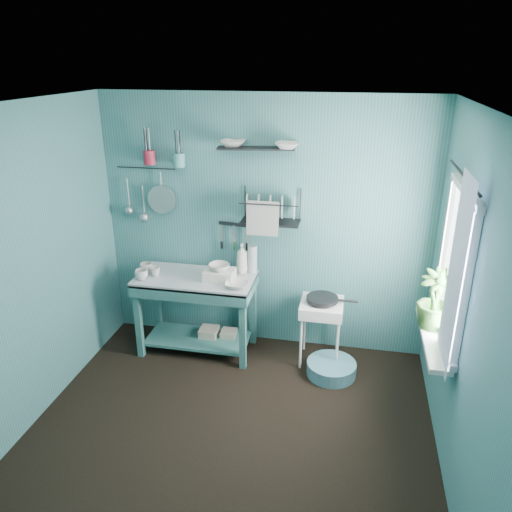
% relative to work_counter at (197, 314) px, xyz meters
% --- Properties ---
extents(floor, '(3.20, 3.20, 0.00)m').
position_rel_work_counter_xyz_m(floor, '(0.61, -1.16, -0.40)').
color(floor, black).
rests_on(floor, ground).
extents(ceiling, '(3.20, 3.20, 0.00)m').
position_rel_work_counter_xyz_m(ceiling, '(0.61, -1.16, 2.10)').
color(ceiling, silver).
rests_on(ceiling, ground).
extents(wall_back, '(3.20, 0.00, 3.20)m').
position_rel_work_counter_xyz_m(wall_back, '(0.61, 0.34, 0.85)').
color(wall_back, '#366C6F').
rests_on(wall_back, ground).
extents(wall_front, '(3.20, 0.00, 3.20)m').
position_rel_work_counter_xyz_m(wall_front, '(0.61, -2.66, 0.85)').
color(wall_front, '#366C6F').
rests_on(wall_front, ground).
extents(wall_left, '(0.00, 3.00, 3.00)m').
position_rel_work_counter_xyz_m(wall_left, '(-0.99, -1.16, 0.85)').
color(wall_left, '#366C6F').
rests_on(wall_left, ground).
extents(wall_right, '(0.00, 3.00, 3.00)m').
position_rel_work_counter_xyz_m(wall_right, '(2.21, -1.16, 0.85)').
color(wall_right, '#366C6F').
rests_on(wall_right, ground).
extents(work_counter, '(1.23, 0.78, 0.81)m').
position_rel_work_counter_xyz_m(work_counter, '(0.00, 0.00, 0.00)').
color(work_counter, '#2F6462').
rests_on(work_counter, floor).
extents(mug_left, '(0.12, 0.12, 0.10)m').
position_rel_work_counter_xyz_m(mug_left, '(-0.48, -0.16, 0.45)').
color(mug_left, beige).
rests_on(mug_left, work_counter).
extents(mug_mid, '(0.14, 0.14, 0.09)m').
position_rel_work_counter_xyz_m(mug_mid, '(-0.38, -0.06, 0.45)').
color(mug_mid, beige).
rests_on(mug_mid, work_counter).
extents(mug_right, '(0.17, 0.17, 0.10)m').
position_rel_work_counter_xyz_m(mug_right, '(-0.50, 0.00, 0.45)').
color(mug_right, beige).
rests_on(mug_right, work_counter).
extents(wash_tub, '(0.28, 0.22, 0.10)m').
position_rel_work_counter_xyz_m(wash_tub, '(0.25, -0.02, 0.45)').
color(wash_tub, silver).
rests_on(wash_tub, work_counter).
extents(tub_bowl, '(0.20, 0.19, 0.06)m').
position_rel_work_counter_xyz_m(tub_bowl, '(0.25, -0.02, 0.53)').
color(tub_bowl, beige).
rests_on(tub_bowl, wash_tub).
extents(soap_bottle, '(0.12, 0.12, 0.30)m').
position_rel_work_counter_xyz_m(soap_bottle, '(0.42, 0.20, 0.55)').
color(soap_bottle, silver).
rests_on(soap_bottle, work_counter).
extents(water_bottle, '(0.09, 0.09, 0.28)m').
position_rel_work_counter_xyz_m(water_bottle, '(0.52, 0.22, 0.54)').
color(water_bottle, '#A7B5BA').
rests_on(water_bottle, work_counter).
extents(counter_bowl, '(0.22, 0.22, 0.05)m').
position_rel_work_counter_xyz_m(counter_bowl, '(0.45, -0.15, 0.43)').
color(counter_bowl, beige).
rests_on(counter_bowl, work_counter).
extents(hotplate_stand, '(0.45, 0.45, 0.64)m').
position_rel_work_counter_xyz_m(hotplate_stand, '(1.23, 0.04, -0.09)').
color(hotplate_stand, white).
rests_on(hotplate_stand, floor).
extents(frying_pan, '(0.30, 0.30, 0.03)m').
position_rel_work_counter_xyz_m(frying_pan, '(1.23, 0.04, 0.27)').
color(frying_pan, black).
rests_on(frying_pan, hotplate_stand).
extents(knife_strip, '(0.32, 0.07, 0.03)m').
position_rel_work_counter_xyz_m(knife_strip, '(0.32, 0.31, 0.86)').
color(knife_strip, black).
rests_on(knife_strip, wall_back).
extents(dish_rack, '(0.56, 0.25, 0.32)m').
position_rel_work_counter_xyz_m(dish_rack, '(0.70, 0.21, 1.09)').
color(dish_rack, black).
rests_on(dish_rack, wall_back).
extents(upper_shelf, '(0.72, 0.28, 0.01)m').
position_rel_work_counter_xyz_m(upper_shelf, '(0.55, 0.24, 1.62)').
color(upper_shelf, black).
rests_on(upper_shelf, wall_back).
extents(shelf_bowl_left, '(0.24, 0.24, 0.06)m').
position_rel_work_counter_xyz_m(shelf_bowl_left, '(0.34, 0.24, 1.63)').
color(shelf_bowl_left, beige).
rests_on(shelf_bowl_left, upper_shelf).
extents(shelf_bowl_right, '(0.23, 0.23, 0.05)m').
position_rel_work_counter_xyz_m(shelf_bowl_right, '(0.83, 0.24, 1.70)').
color(shelf_bowl_right, beige).
rests_on(shelf_bowl_right, upper_shelf).
extents(utensil_cup_magenta, '(0.11, 0.11, 0.13)m').
position_rel_work_counter_xyz_m(utensil_cup_magenta, '(-0.49, 0.26, 1.49)').
color(utensil_cup_magenta, maroon).
rests_on(utensil_cup_magenta, wall_back).
extents(utensil_cup_teal, '(0.11, 0.11, 0.13)m').
position_rel_work_counter_xyz_m(utensil_cup_teal, '(-0.19, 0.26, 1.48)').
color(utensil_cup_teal, teal).
rests_on(utensil_cup_teal, wall_back).
extents(colander, '(0.28, 0.03, 0.28)m').
position_rel_work_counter_xyz_m(colander, '(-0.41, 0.29, 1.07)').
color(colander, '#9FA3A7').
rests_on(colander, wall_back).
extents(ladle_outer, '(0.01, 0.01, 0.30)m').
position_rel_work_counter_xyz_m(ladle_outer, '(-0.76, 0.30, 1.12)').
color(ladle_outer, '#9FA3A7').
rests_on(ladle_outer, wall_back).
extents(ladle_inner, '(0.01, 0.01, 0.30)m').
position_rel_work_counter_xyz_m(ladle_inner, '(-0.60, 0.30, 1.05)').
color(ladle_inner, '#9FA3A7').
rests_on(ladle_inner, wall_back).
extents(hook_rail, '(0.60, 0.01, 0.01)m').
position_rel_work_counter_xyz_m(hook_rail, '(-0.55, 0.31, 1.37)').
color(hook_rail, black).
rests_on(hook_rail, wall_back).
extents(window_glass, '(0.00, 1.10, 1.10)m').
position_rel_work_counter_xyz_m(window_glass, '(2.20, -0.71, 1.00)').
color(window_glass, white).
rests_on(window_glass, wall_right).
extents(windowsill, '(0.16, 0.95, 0.04)m').
position_rel_work_counter_xyz_m(windowsill, '(2.11, -0.71, 0.41)').
color(windowsill, white).
rests_on(windowsill, wall_right).
extents(curtain, '(0.00, 1.35, 1.35)m').
position_rel_work_counter_xyz_m(curtain, '(2.13, -1.01, 1.05)').
color(curtain, white).
rests_on(curtain, wall_right).
extents(curtain_rod, '(0.02, 1.05, 0.02)m').
position_rel_work_counter_xyz_m(curtain_rod, '(2.15, -0.71, 1.65)').
color(curtain_rod, black).
rests_on(curtain_rod, wall_right).
extents(potted_plant, '(0.29, 0.29, 0.47)m').
position_rel_work_counter_xyz_m(potted_plant, '(2.11, -0.59, 0.66)').
color(potted_plant, '#2E5B24').
rests_on(potted_plant, windowsill).
extents(storage_tin_large, '(0.18, 0.18, 0.22)m').
position_rel_work_counter_xyz_m(storage_tin_large, '(0.10, 0.05, -0.29)').
color(storage_tin_large, tan).
rests_on(storage_tin_large, floor).
extents(storage_tin_small, '(0.15, 0.15, 0.20)m').
position_rel_work_counter_xyz_m(storage_tin_small, '(0.30, 0.08, -0.30)').
color(storage_tin_small, tan).
rests_on(storage_tin_small, floor).
extents(floor_basin, '(0.46, 0.46, 0.13)m').
position_rel_work_counter_xyz_m(floor_basin, '(1.36, -0.18, -0.34)').
color(floor_basin, teal).
rests_on(floor_basin, floor).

